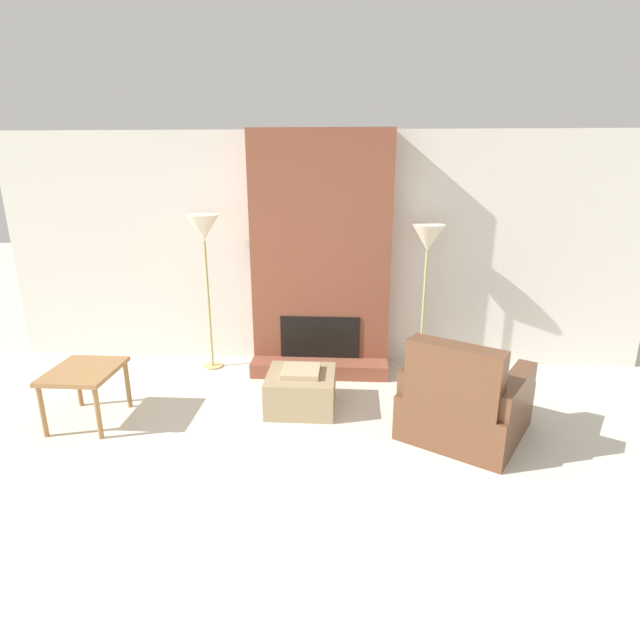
{
  "coord_description": "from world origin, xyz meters",
  "views": [
    {
      "loc": [
        0.34,
        -2.19,
        2.26
      ],
      "look_at": [
        0.0,
        3.06,
        0.6
      ],
      "focal_mm": 28.0,
      "sensor_mm": 36.0,
      "label": 1
    }
  ],
  "objects_px": {
    "floor_lamp_right": "(428,245)",
    "floor_lamp_left": "(204,235)",
    "armchair": "(463,405)",
    "ottoman": "(301,390)",
    "side_table": "(84,376)"
  },
  "relations": [
    {
      "from": "ottoman",
      "to": "floor_lamp_right",
      "type": "relative_size",
      "value": 0.39
    },
    {
      "from": "ottoman",
      "to": "floor_lamp_left",
      "type": "xyz_separation_m",
      "value": [
        -1.13,
        0.95,
        1.34
      ]
    },
    {
      "from": "armchair",
      "to": "floor_lamp_left",
      "type": "height_order",
      "value": "floor_lamp_left"
    },
    {
      "from": "ottoman",
      "to": "armchair",
      "type": "relative_size",
      "value": 0.49
    },
    {
      "from": "ottoman",
      "to": "floor_lamp_right",
      "type": "height_order",
      "value": "floor_lamp_right"
    },
    {
      "from": "ottoman",
      "to": "armchair",
      "type": "bearing_deg",
      "value": -16.26
    },
    {
      "from": "ottoman",
      "to": "floor_lamp_left",
      "type": "bearing_deg",
      "value": 139.86
    },
    {
      "from": "side_table",
      "to": "floor_lamp_left",
      "type": "relative_size",
      "value": 0.38
    },
    {
      "from": "armchair",
      "to": "floor_lamp_left",
      "type": "relative_size",
      "value": 0.75
    },
    {
      "from": "floor_lamp_right",
      "to": "floor_lamp_left",
      "type": "bearing_deg",
      "value": 180.0
    },
    {
      "from": "armchair",
      "to": "floor_lamp_right",
      "type": "bearing_deg",
      "value": -51.75
    },
    {
      "from": "floor_lamp_left",
      "to": "floor_lamp_right",
      "type": "distance_m",
      "value": 2.38
    },
    {
      "from": "armchair",
      "to": "side_table",
      "type": "bearing_deg",
      "value": 30.11
    },
    {
      "from": "side_table",
      "to": "floor_lamp_left",
      "type": "distance_m",
      "value": 1.88
    },
    {
      "from": "floor_lamp_left",
      "to": "ottoman",
      "type": "bearing_deg",
      "value": -40.14
    }
  ]
}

